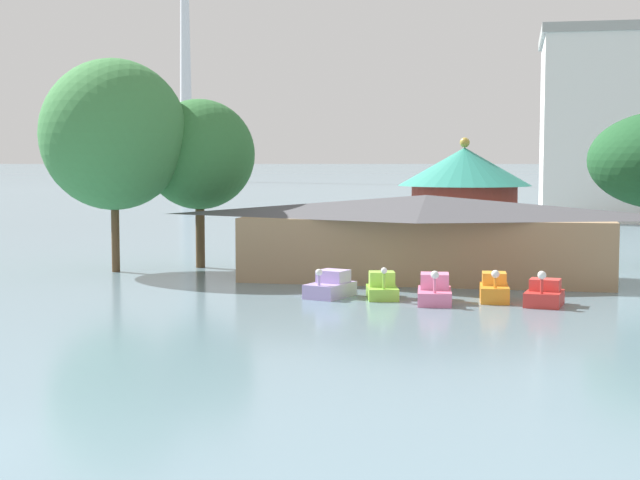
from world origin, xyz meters
The scene contains 9 objects.
pedal_boat_lavender centered at (5.73, 26.76, 0.51)m, with size 2.33×2.97×1.47m.
pedal_boat_lime centered at (8.22, 26.77, 0.50)m, with size 1.87×2.53×1.60m.
pedal_boat_pink centered at (10.78, 25.87, 0.53)m, with size 1.77×3.08×1.64m.
pedal_boat_orange centered at (13.46, 27.09, 0.53)m, with size 1.46×2.77×1.57m.
pedal_boat_red centered at (15.72, 26.00, 0.49)m, with size 1.90×2.43×1.68m.
boathouse centered at (9.59, 34.27, 2.43)m, with size 21.27×7.58×4.65m.
green_roof_pavilion centered at (10.82, 50.05, 4.11)m, with size 9.33×9.33×8.08m.
shoreline_tree_tall_left centered at (-8.55, 34.38, 8.01)m, with size 8.52×8.52×12.40m.
shoreline_tree_mid centered at (-4.41, 37.53, 6.86)m, with size 6.70×6.70×10.20m.
Camera 1 is at (14.38, -18.68, 6.69)m, focal length 54.52 mm.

